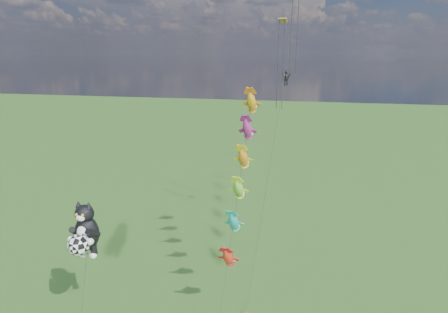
# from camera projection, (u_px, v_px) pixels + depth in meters

# --- Properties ---
(cat_kite_rig) EXTENTS (2.19, 4.04, 9.96)m
(cat_kite_rig) POSITION_uv_depth(u_px,v_px,m) (84.00, 233.00, 29.05)
(cat_kite_rig) COLOR brown
(cat_kite_rig) RESTS_ON ground
(fish_windsock_rig) EXTENTS (1.14, 15.97, 19.70)m
(fish_windsock_rig) POSITION_uv_depth(u_px,v_px,m) (241.00, 174.00, 31.69)
(fish_windsock_rig) COLOR brown
(fish_windsock_rig) RESTS_ON ground
(parafoil_rig) EXTENTS (2.95, 17.45, 27.70)m
(parafoil_rig) POSITION_uv_depth(u_px,v_px,m) (286.00, 64.00, 39.17)
(parafoil_rig) COLOR brown
(parafoil_rig) RESTS_ON ground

